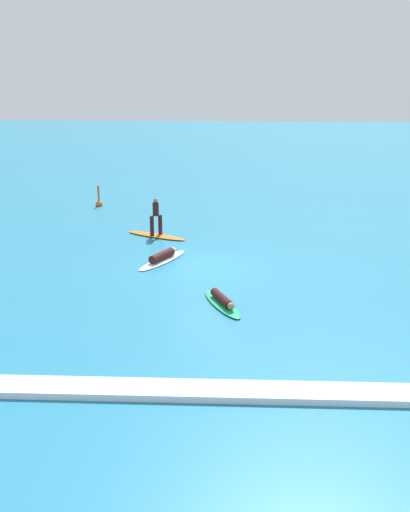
{
  "coord_description": "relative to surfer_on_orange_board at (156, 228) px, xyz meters",
  "views": [
    {
      "loc": [
        1.0,
        -23.56,
        8.05
      ],
      "look_at": [
        0.0,
        0.0,
        0.5
      ],
      "focal_mm": 43.64,
      "sensor_mm": 36.0,
      "label": 1
    }
  ],
  "objects": [
    {
      "name": "surfer_on_orange_board",
      "position": [
        0.0,
        0.0,
        0.0
      ],
      "size": [
        3.08,
        1.94,
        1.86
      ],
      "rotation": [
        0.0,
        0.0,
        2.68
      ],
      "color": "orange",
      "rests_on": "ground_plane"
    },
    {
      "name": "surfer_on_green_board",
      "position": [
        3.24,
        -8.41,
        -0.28
      ],
      "size": [
        1.67,
        2.74,
        0.39
      ],
      "rotation": [
        0.0,
        0.0,
        5.13
      ],
      "color": "#23B266",
      "rests_on": "ground_plane"
    },
    {
      "name": "ground_plane",
      "position": [
        2.48,
        -4.46,
        -0.42
      ],
      "size": [
        120.0,
        120.0,
        0.0
      ],
      "primitive_type": "plane",
      "color": "teal",
      "rests_on": "ground"
    },
    {
      "name": "wave_crest",
      "position": [
        2.48,
        -14.25,
        -0.33
      ],
      "size": [
        22.12,
        0.9,
        0.18
      ],
      "primitive_type": "cube",
      "color": "silver",
      "rests_on": "ground_plane"
    },
    {
      "name": "surfer_on_white_board",
      "position": [
        0.69,
        -3.67,
        -0.26
      ],
      "size": [
        2.09,
        3.08,
        0.43
      ],
      "rotation": [
        0.0,
        0.0,
        1.07
      ],
      "color": "white",
      "rests_on": "ground_plane"
    },
    {
      "name": "marker_buoy",
      "position": [
        -3.99,
        6.15,
        -0.22
      ],
      "size": [
        0.39,
        0.39,
        1.27
      ],
      "color": "#E55119",
      "rests_on": "ground_plane"
    }
  ]
}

